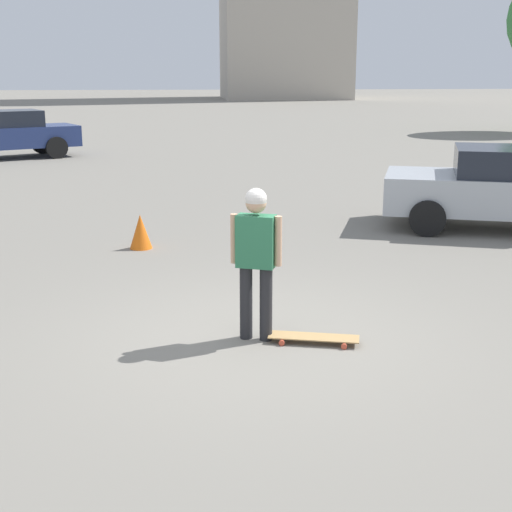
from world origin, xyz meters
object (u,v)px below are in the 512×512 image
at_px(person, 256,251).
at_px(traffic_cone, 141,232).
at_px(car_parked_far, 5,134).
at_px(car_parked_near, 502,187).
at_px(skateboard, 314,337).

bearing_deg(person, traffic_cone, 129.48).
height_order(person, car_parked_far, person).
bearing_deg(traffic_cone, car_parked_near, 7.27).
relative_size(car_parked_far, traffic_cone, 8.85).
xyz_separation_m(person, traffic_cone, (-1.41, 4.18, -0.69)).
height_order(car_parked_far, traffic_cone, car_parked_far).
bearing_deg(skateboard, traffic_cone, -50.31).
bearing_deg(skateboard, car_parked_near, -115.03).
xyz_separation_m(car_parked_near, car_parked_far, (-11.32, 12.05, 0.05)).
bearing_deg(skateboard, car_parked_far, -52.90).
xyz_separation_m(person, car_parked_near, (4.95, 4.99, -0.21)).
relative_size(car_parked_near, traffic_cone, 7.93).
bearing_deg(car_parked_near, traffic_cone, 26.43).
relative_size(person, car_parked_near, 0.37).
relative_size(car_parked_near, car_parked_far, 0.90).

